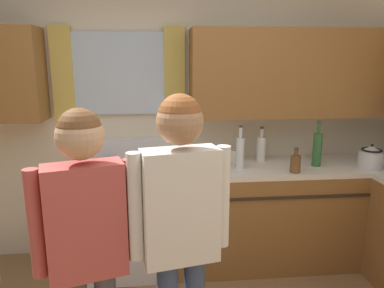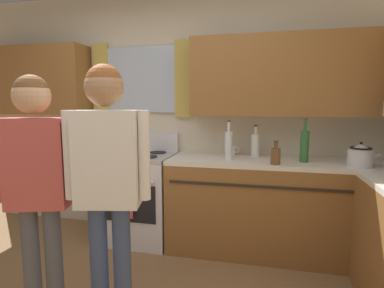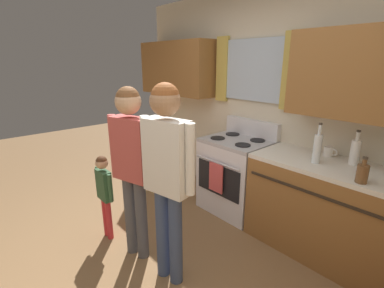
% 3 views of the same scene
% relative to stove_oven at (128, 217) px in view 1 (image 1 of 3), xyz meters
% --- Properties ---
extents(back_wall_unit, '(4.60, 0.42, 2.60)m').
position_rel_stove_oven_xyz_m(back_wall_unit, '(0.35, 0.27, 0.99)').
color(back_wall_unit, beige).
rests_on(back_wall_unit, ground).
extents(kitchen_counter_run, '(2.21, 2.08, 0.90)m').
position_rel_stove_oven_xyz_m(kitchen_counter_run, '(1.81, -0.42, -0.02)').
color(kitchen_counter_run, brown).
rests_on(kitchen_counter_run, ground).
extents(stove_oven, '(0.74, 0.67, 1.10)m').
position_rel_stove_oven_xyz_m(stove_oven, '(0.00, 0.00, 0.00)').
color(stove_oven, silver).
rests_on(stove_oven, ground).
extents(bottle_milk_white, '(0.08, 0.08, 0.31)m').
position_rel_stove_oven_xyz_m(bottle_milk_white, '(1.19, 0.14, 0.55)').
color(bottle_milk_white, white).
rests_on(bottle_milk_white, kitchen_counter_run).
extents(bottle_squat_brown, '(0.08, 0.08, 0.21)m').
position_rel_stove_oven_xyz_m(bottle_squat_brown, '(1.37, -0.23, 0.51)').
color(bottle_squat_brown, brown).
rests_on(bottle_squat_brown, kitchen_counter_run).
extents(bottle_wine_green, '(0.08, 0.08, 0.39)m').
position_rel_stove_oven_xyz_m(bottle_wine_green, '(1.63, -0.06, 0.58)').
color(bottle_wine_green, '#2D6633').
rests_on(bottle_wine_green, kitchen_counter_run).
extents(bottle_tall_clear, '(0.07, 0.07, 0.37)m').
position_rel_stove_oven_xyz_m(bottle_tall_clear, '(0.95, -0.07, 0.57)').
color(bottle_tall_clear, silver).
rests_on(bottle_tall_clear, kitchen_counter_run).
extents(mug_ceramic_white, '(0.13, 0.08, 0.09)m').
position_rel_stove_oven_xyz_m(mug_ceramic_white, '(0.96, 0.19, 0.48)').
color(mug_ceramic_white, white).
rests_on(mug_ceramic_white, kitchen_counter_run).
extents(stovetop_kettle, '(0.27, 0.20, 0.21)m').
position_rel_stove_oven_xyz_m(stovetop_kettle, '(2.06, -0.16, 0.53)').
color(stovetop_kettle, silver).
rests_on(stovetop_kettle, kitchen_counter_run).
extents(adult_holding_child, '(0.48, 0.25, 1.59)m').
position_rel_stove_oven_xyz_m(adult_holding_child, '(-0.07, -1.35, 0.53)').
color(adult_holding_child, '#4C4C51').
rests_on(adult_holding_child, ground).
extents(adult_in_plaid, '(0.50, 0.23, 1.64)m').
position_rel_stove_oven_xyz_m(adult_in_plaid, '(0.37, -1.30, 0.57)').
color(adult_in_plaid, '#38476B').
rests_on(adult_in_plaid, ground).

